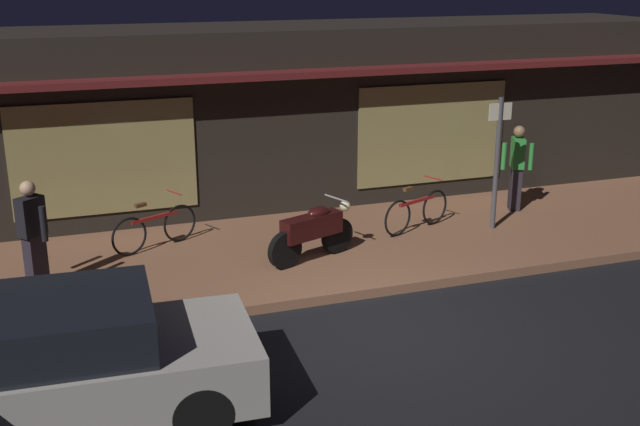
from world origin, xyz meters
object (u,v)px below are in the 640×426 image
object	(u,v)px
person_bystander	(517,166)
sign_post	(497,156)
bicycle_parked	(417,211)
motorcycle	(313,231)
bicycle_extra	(155,228)
person_photographer	(33,233)
parked_car_far	(59,363)

from	to	relation	value
person_bystander	sign_post	distance (m)	1.41
bicycle_parked	motorcycle	bearing A→B (deg)	-160.33
bicycle_parked	sign_post	xyz separation A→B (m)	(1.37, -0.37, 1.00)
bicycle_extra	person_photographer	bearing A→B (deg)	-147.20
person_photographer	parked_car_far	distance (m)	3.58
person_bystander	sign_post	size ratio (longest dim) A/B	0.70
person_photographer	sign_post	xyz separation A→B (m)	(7.85, 0.27, 0.48)
sign_post	motorcycle	bearing A→B (deg)	-173.14
bicycle_extra	sign_post	size ratio (longest dim) A/B	0.63
person_photographer	parked_car_far	xyz separation A→B (m)	(0.24, -3.55, -0.32)
bicycle_extra	parked_car_far	size ratio (longest dim) A/B	0.36
motorcycle	parked_car_far	size ratio (longest dim) A/B	0.39
sign_post	bicycle_parked	bearing A→B (deg)	164.99
bicycle_parked	person_bystander	size ratio (longest dim) A/B	0.93
person_photographer	parked_car_far	world-z (taller)	person_photographer
motorcycle	bicycle_extra	size ratio (longest dim) A/B	1.08
motorcycle	parked_car_far	xyz separation A→B (m)	(-4.00, -3.38, 0.06)
motorcycle	person_bystander	world-z (taller)	person_bystander
person_photographer	parked_car_far	size ratio (longest dim) A/B	0.40
bicycle_extra	motorcycle	bearing A→B (deg)	-30.42
bicycle_parked	person_bystander	distance (m)	2.47
bicycle_parked	person_photographer	world-z (taller)	person_photographer
sign_post	parked_car_far	bearing A→B (deg)	-153.35
bicycle_parked	person_bystander	xyz separation A→B (m)	(2.37, 0.51, 0.52)
motorcycle	sign_post	distance (m)	3.73
bicycle_parked	person_photographer	distance (m)	6.53
motorcycle	bicycle_extra	xyz separation A→B (m)	(-2.36, 1.38, -0.14)
person_bystander	person_photographer	bearing A→B (deg)	-172.68
bicycle_parked	bicycle_extra	size ratio (longest dim) A/B	1.02
sign_post	parked_car_far	distance (m)	8.55
person_photographer	sign_post	bearing A→B (deg)	1.94
bicycle_parked	parked_car_far	bearing A→B (deg)	-146.16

